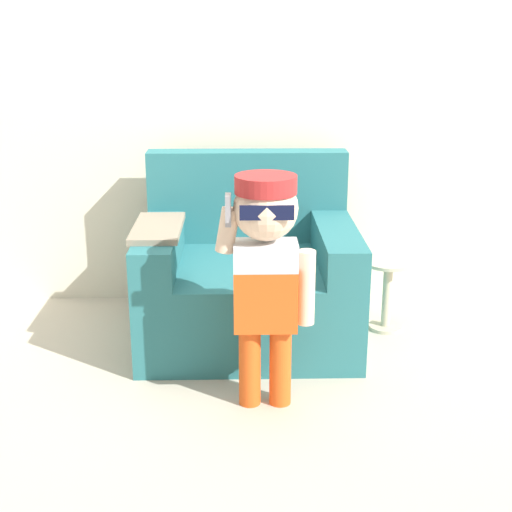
# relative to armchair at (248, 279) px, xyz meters

# --- Properties ---
(ground_plane) EXTENTS (10.00, 10.00, 0.00)m
(ground_plane) POSITION_rel_armchair_xyz_m (-0.03, -0.21, -0.32)
(ground_plane) COLOR #BCB29E
(wall_back) EXTENTS (10.00, 0.05, 2.60)m
(wall_back) POSITION_rel_armchair_xyz_m (-0.03, 0.60, 0.98)
(wall_back) COLOR beige
(wall_back) RESTS_ON ground_plane
(armchair) EXTENTS (1.14, 0.97, 0.96)m
(armchair) POSITION_rel_armchair_xyz_m (0.00, 0.00, 0.00)
(armchair) COLOR #286B70
(armchair) RESTS_ON ground_plane
(person_child) EXTENTS (0.43, 0.32, 1.04)m
(person_child) POSITION_rel_armchair_xyz_m (0.07, -0.76, 0.37)
(person_child) COLOR #E05119
(person_child) RESTS_ON ground_plane
(side_table) EXTENTS (0.28, 0.28, 0.40)m
(side_table) POSITION_rel_armchair_xyz_m (0.77, 0.06, -0.08)
(side_table) COLOR beige
(side_table) RESTS_ON ground_plane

